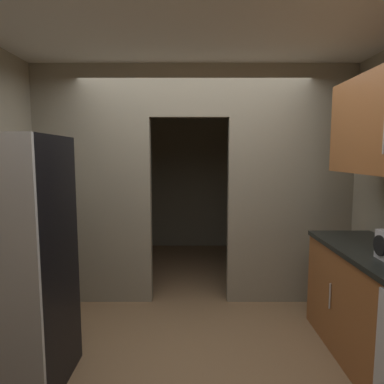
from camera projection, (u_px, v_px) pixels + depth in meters
name	position (u px, v px, depth m)	size (l,w,h in m)	color
ground	(196.00, 373.00, 2.57)	(20.00, 20.00, 0.00)	brown
kitchen_overhead_slab	(196.00, 30.00, 2.66)	(3.92, 6.60, 0.06)	silver
kitchen_partition	(196.00, 181.00, 3.71)	(3.52, 0.12, 2.65)	gray
adjoining_room_shell	(194.00, 177.00, 5.39)	(3.52, 2.41, 2.65)	gray
refrigerator	(5.00, 264.00, 2.35)	(0.82, 0.72, 1.82)	black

